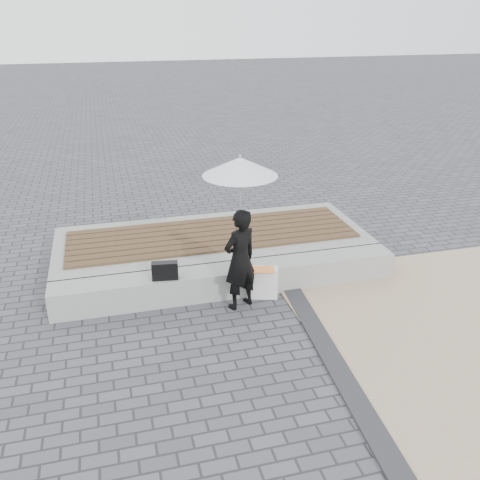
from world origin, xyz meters
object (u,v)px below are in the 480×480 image
object	(u,v)px
parasol	(240,166)
canvas_tote	(262,283)
seating_ledge	(230,280)
woman	(240,260)
handbag	(165,271)

from	to	relation	value
parasol	canvas_tote	distance (m)	1.81
seating_ledge	woman	size ratio (longest dim) A/B	3.51
seating_ledge	handbag	distance (m)	1.00
handbag	parasol	bearing A→B (deg)	-9.61
handbag	canvas_tote	bearing A→B (deg)	1.82
seating_ledge	canvas_tote	xyz separation A→B (m)	(0.41, -0.25, 0.03)
seating_ledge	parasol	size ratio (longest dim) A/B	4.12
seating_ledge	parasol	distance (m)	1.84
handbag	canvas_tote	xyz separation A→B (m)	(1.35, -0.14, -0.30)
parasol	handbag	world-z (taller)	parasol
parasol	handbag	size ratio (longest dim) A/B	3.41
parasol	canvas_tote	world-z (taller)	parasol
parasol	canvas_tote	xyz separation A→B (m)	(0.37, 0.17, -1.77)
handbag	canvas_tote	size ratio (longest dim) A/B	0.78
seating_ledge	handbag	size ratio (longest dim) A/B	14.06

